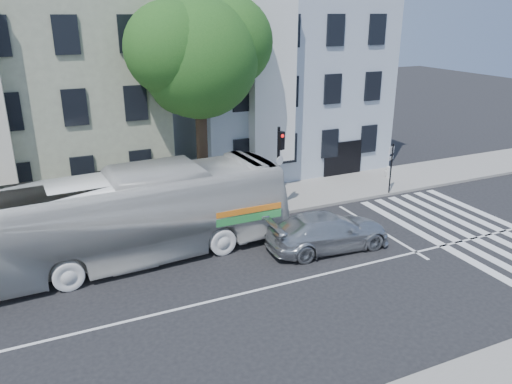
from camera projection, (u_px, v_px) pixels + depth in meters
ground at (279, 285)px, 18.51m from camera, size 120.00×120.00×0.00m
sidewalk_far at (208, 210)px, 25.33m from camera, size 80.00×4.00×0.15m
building_left at (38, 92)px, 26.76m from camera, size 12.00×10.00×11.00m
building_right at (272, 78)px, 32.20m from camera, size 12.00×10.00×11.00m
street_tree at (198, 51)px, 23.34m from camera, size 7.30×5.90×11.10m
bus at (127, 217)px, 19.84m from camera, size 3.89×13.52×3.72m
sedan at (328, 231)px, 21.17m from camera, size 2.51×5.53×1.57m
hedge at (100, 234)px, 21.59m from camera, size 8.37×3.32×0.70m
traffic_signal at (279, 158)px, 24.33m from camera, size 0.44×0.54×4.36m
fire_hydrant at (388, 171)px, 29.93m from camera, size 0.41×0.29×0.72m
far_sign_pole at (391, 162)px, 26.97m from camera, size 0.48×0.25×2.78m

